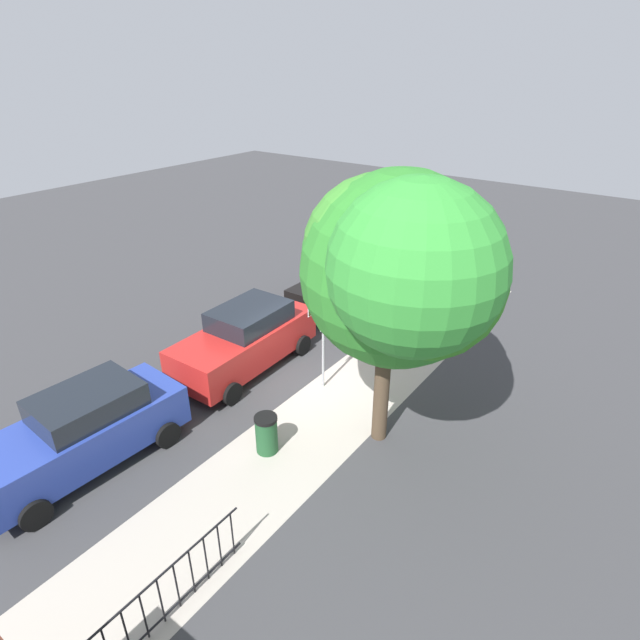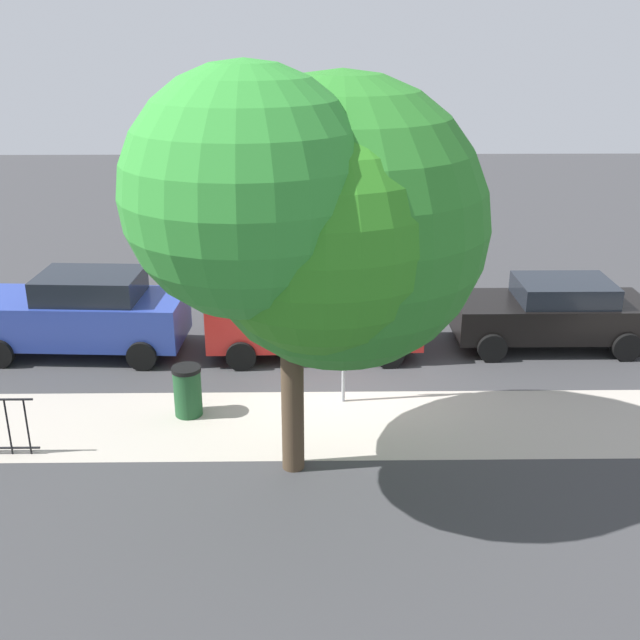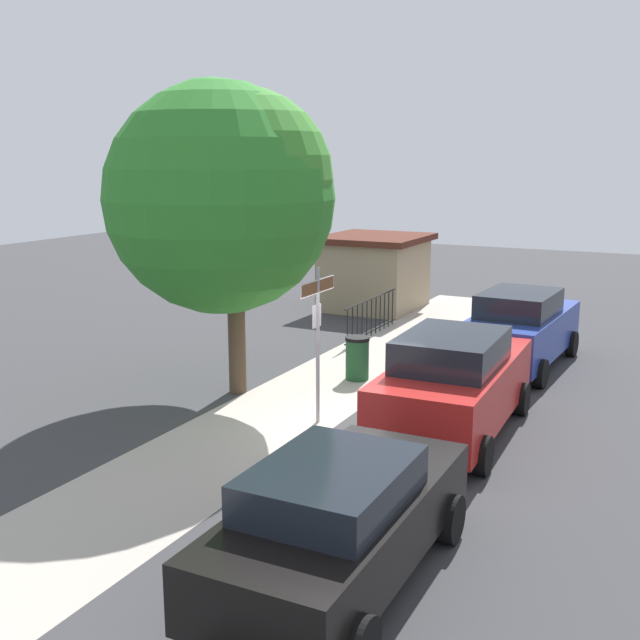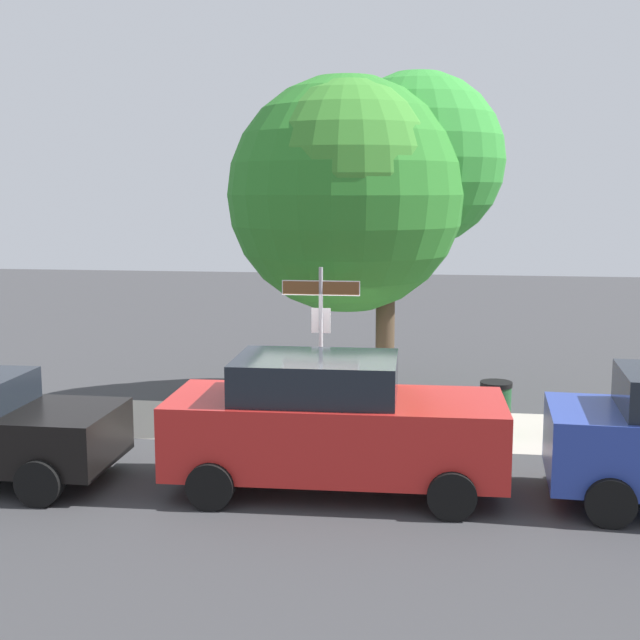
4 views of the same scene
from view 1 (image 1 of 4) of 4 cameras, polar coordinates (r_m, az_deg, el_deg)
name	(u,v)px [view 1 (image 1 of 4)]	position (r m, az deg, el deg)	size (l,w,h in m)	color
ground_plane	(309,383)	(14.75, -1.20, -7.10)	(60.00, 60.00, 0.00)	#38383A
sidewalk_strip	(302,438)	(12.86, -2.02, -13.08)	(24.00, 2.60, 0.00)	#ABA196
street_sign	(323,324)	(13.59, 0.38, -0.40)	(1.31, 0.07, 2.95)	#9EA0A5
shade_tree	(402,268)	(11.08, 9.21, 5.78)	(5.25, 4.98, 6.53)	#493928
car_black	(340,284)	(19.13, 2.27, 4.09)	(4.37, 1.98, 1.56)	black
car_red	(246,339)	(15.18, -8.31, -2.08)	(4.71, 2.14, 1.91)	red
car_blue	(83,430)	(12.76, -25.03, -11.15)	(4.64, 2.19, 1.85)	#263A95
iron_fence	(161,600)	(9.70, -17.42, -27.73)	(3.55, 0.04, 1.07)	black
trash_bin	(267,434)	(12.27, -6.02, -12.56)	(0.55, 0.55, 0.98)	#1E4C28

